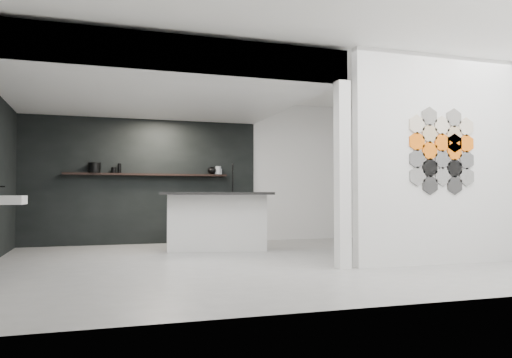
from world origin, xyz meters
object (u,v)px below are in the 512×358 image
object	(u,v)px
stockpot	(94,168)
glass_bowl	(218,172)
bottle_dark	(119,168)
glass_vase	(218,170)
kettle	(212,171)
partition_panel	(436,159)
kitchen_island	(217,220)
wall_basin	(8,200)
utensil_cup	(114,170)

from	to	relation	value
stockpot	glass_bowl	world-z (taller)	stockpot
bottle_dark	glass_vase	bearing A→B (deg)	0.00
kettle	bottle_dark	xyz separation A→B (m)	(-1.74, 0.00, 0.01)
glass_vase	partition_panel	bearing A→B (deg)	-61.77
partition_panel	kitchen_island	size ratio (longest dim) A/B	1.44
stockpot	wall_basin	bearing A→B (deg)	-117.79
kitchen_island	glass_bowl	distance (m)	1.65
partition_panel	bottle_dark	distance (m)	5.52
wall_basin	bottle_dark	size ratio (longest dim) A/B	3.44
partition_panel	stockpot	bearing A→B (deg)	138.55
wall_basin	bottle_dark	bearing A→B (deg)	53.54
bottle_dark	utensil_cup	size ratio (longest dim) A/B	1.67
stockpot	utensil_cup	world-z (taller)	stockpot
kitchen_island	stockpot	xyz separation A→B (m)	(-1.96, 1.35, 0.92)
glass_vase	utensil_cup	distance (m)	1.97
wall_basin	glass_bowl	size ratio (longest dim) A/B	4.00
glass_bowl	kitchen_island	bearing A→B (deg)	-104.03
wall_basin	glass_vase	bearing A→B (deg)	31.35
stockpot	glass_vase	size ratio (longest dim) A/B	1.41
kitchen_island	utensil_cup	distance (m)	2.29
kitchen_island	wall_basin	bearing A→B (deg)	-154.35
partition_panel	kettle	xyz separation A→B (m)	(-2.20, 3.87, -0.01)
kitchen_island	utensil_cup	xyz separation A→B (m)	(-1.63, 1.35, 0.88)
stockpot	kettle	bearing A→B (deg)	0.00
partition_panel	glass_bowl	bearing A→B (deg)	118.23
wall_basin	kettle	bearing A→B (deg)	32.32
kitchen_island	bottle_dark	distance (m)	2.23
partition_panel	kettle	bearing A→B (deg)	119.65
wall_basin	kitchen_island	xyz separation A→B (m)	(3.05, 0.71, -0.36)
partition_panel	wall_basin	world-z (taller)	partition_panel
glass_bowl	utensil_cup	world-z (taller)	glass_bowl
wall_basin	bottle_dark	world-z (taller)	bottle_dark
kitchen_island	utensil_cup	bearing A→B (deg)	152.77
stockpot	kettle	xyz separation A→B (m)	(2.18, 0.00, -0.02)
partition_panel	kettle	distance (m)	4.45
partition_panel	utensil_cup	distance (m)	5.59
partition_panel	bottle_dark	world-z (taller)	partition_panel
wall_basin	kitchen_island	bearing A→B (deg)	13.11
partition_panel	kitchen_island	world-z (taller)	partition_panel
glass_bowl	glass_vase	distance (m)	0.03
kettle	partition_panel	bearing A→B (deg)	-76.73
glass_bowl	wall_basin	bearing A→B (deg)	-148.65
glass_bowl	utensil_cup	bearing A→B (deg)	180.00
wall_basin	glass_vase	size ratio (longest dim) A/B	3.81
kettle	glass_vase	distance (m)	0.13
kettle	utensil_cup	xyz separation A→B (m)	(-1.84, 0.00, -0.02)
utensil_cup	kettle	bearing A→B (deg)	0.00
partition_panel	glass_bowl	world-z (taller)	partition_panel
stockpot	glass_vase	world-z (taller)	stockpot
wall_basin	kitchen_island	size ratio (longest dim) A/B	0.31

